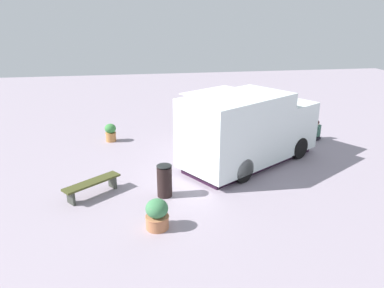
# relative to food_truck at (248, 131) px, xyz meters

# --- Properties ---
(ground_plane) EXTENTS (40.00, 40.00, 0.00)m
(ground_plane) POSITION_rel_food_truck_xyz_m (0.96, -0.57, -1.21)
(ground_plane) COLOR #998C9A
(food_truck) EXTENTS (5.61, 4.58, 2.54)m
(food_truck) POSITION_rel_food_truck_xyz_m (0.00, 0.00, 0.00)
(food_truck) COLOR white
(food_truck) RESTS_ON ground_plane
(person_customer) EXTENTS (0.74, 0.65, 0.84)m
(person_customer) POSITION_rel_food_truck_xyz_m (-3.64, -2.02, -0.90)
(person_customer) COLOR black
(person_customer) RESTS_ON ground_plane
(planter_flowering_near) EXTENTS (0.46, 0.46, 0.75)m
(planter_flowering_near) POSITION_rel_food_truck_xyz_m (4.94, -3.17, -0.81)
(planter_flowering_near) COLOR #B4773F
(planter_flowering_near) RESTS_ON ground_plane
(planter_flowering_far) EXTENTS (0.60, 0.60, 0.80)m
(planter_flowering_far) POSITION_rel_food_truck_xyz_m (3.50, 3.78, -0.82)
(planter_flowering_far) COLOR #AC6B47
(planter_flowering_far) RESTS_ON ground_plane
(plaza_bench) EXTENTS (1.64, 1.41, 0.46)m
(plaza_bench) POSITION_rel_food_truck_xyz_m (5.26, 1.71, -0.86)
(plaza_bench) COLOR #3F421E
(plaza_bench) RESTS_ON ground_plane
(trash_bin) EXTENTS (0.45, 0.45, 1.01)m
(trash_bin) POSITION_rel_food_truck_xyz_m (3.15, 2.08, -0.70)
(trash_bin) COLOR black
(trash_bin) RESTS_ON ground_plane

